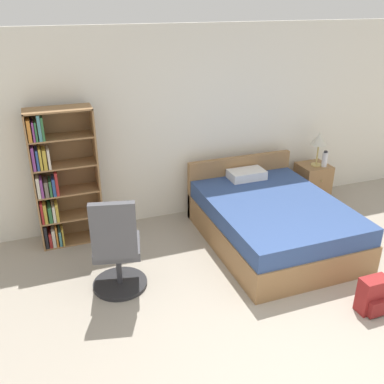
% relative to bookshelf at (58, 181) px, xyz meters
% --- Properties ---
extents(ground_plane, '(14.00, 14.00, 0.00)m').
position_rel_bookshelf_xyz_m(ground_plane, '(1.87, -2.95, -0.85)').
color(ground_plane, '#A39989').
extents(wall_back, '(9.00, 0.06, 2.60)m').
position_rel_bookshelf_xyz_m(wall_back, '(1.87, 0.28, 0.45)').
color(wall_back, silver).
rests_on(wall_back, ground_plane).
extents(bookshelf, '(0.77, 0.33, 1.74)m').
position_rel_bookshelf_xyz_m(bookshelf, '(0.00, 0.00, 0.00)').
color(bookshelf, olive).
rests_on(bookshelf, ground_plane).
extents(bed, '(1.56, 2.07, 0.84)m').
position_rel_bookshelf_xyz_m(bed, '(2.49, -0.89, -0.55)').
color(bed, olive).
rests_on(bed, ground_plane).
extents(office_chair, '(0.59, 0.66, 1.14)m').
position_rel_bookshelf_xyz_m(office_chair, '(0.45, -1.26, -0.35)').
color(office_chair, '#232326').
rests_on(office_chair, ground_plane).
extents(nightstand, '(0.44, 0.44, 0.60)m').
position_rel_bookshelf_xyz_m(nightstand, '(3.67, -0.07, -0.55)').
color(nightstand, olive).
rests_on(nightstand, ground_plane).
extents(table_lamp, '(0.23, 0.23, 0.51)m').
position_rel_bookshelf_xyz_m(table_lamp, '(3.68, -0.09, 0.15)').
color(table_lamp, tan).
rests_on(table_lamp, nightstand).
extents(water_bottle, '(0.08, 0.08, 0.24)m').
position_rel_bookshelf_xyz_m(water_bottle, '(3.76, -0.17, -0.14)').
color(water_bottle, silver).
rests_on(water_bottle, nightstand).
extents(backpack_red, '(0.29, 0.22, 0.38)m').
position_rel_bookshelf_xyz_m(backpack_red, '(2.76, -2.46, -0.67)').
color(backpack_red, maroon).
rests_on(backpack_red, ground_plane).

